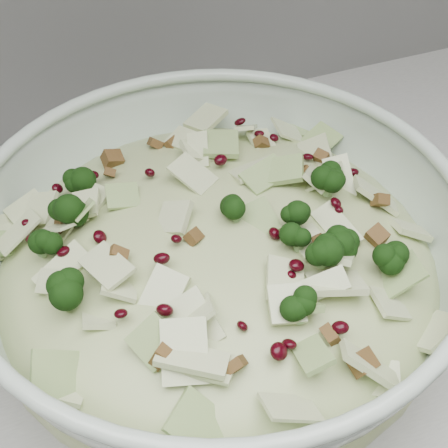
# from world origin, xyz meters

# --- Properties ---
(counter) EXTENTS (3.60, 0.60, 0.90)m
(counter) POSITION_xyz_m (0.00, 1.70, 0.45)
(counter) COLOR silver
(counter) RESTS_ON floor
(mixing_bowl) EXTENTS (0.53, 0.53, 0.16)m
(mixing_bowl) POSITION_xyz_m (-0.05, 1.60, 0.98)
(mixing_bowl) COLOR #B5C7B7
(mixing_bowl) RESTS_ON counter
(salad) EXTENTS (0.43, 0.43, 0.16)m
(salad) POSITION_xyz_m (-0.05, 1.60, 1.01)
(salad) COLOR #BACB8B
(salad) RESTS_ON mixing_bowl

